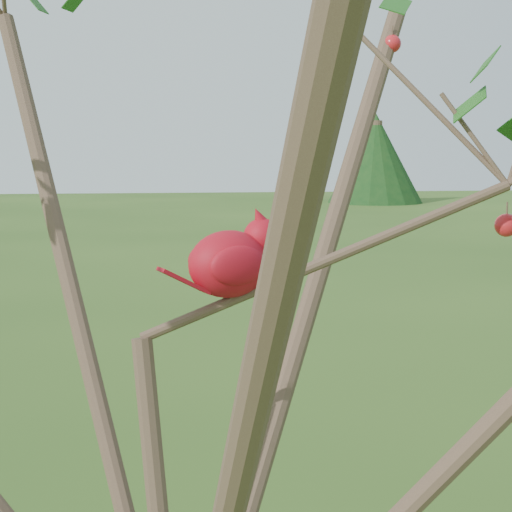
{
  "coord_description": "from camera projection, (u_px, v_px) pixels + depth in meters",
  "views": [
    {
      "loc": [
        -0.03,
        -1.17,
        2.26
      ],
      "look_at": [
        0.14,
        0.11,
        2.08
      ],
      "focal_mm": 55.0,
      "sensor_mm": 36.0,
      "label": 1
    }
  ],
  "objects": [
    {
      "name": "distant_trees",
      "position": [
        131.0,
        168.0,
        27.36
      ],
      "size": [
        40.51,
        15.66,
        3.74
      ],
      "color": "#493327",
      "rests_on": "ground"
    },
    {
      "name": "crabapple_tree",
      "position": [
        190.0,
        243.0,
        1.15
      ],
      "size": [
        2.35,
        2.05,
        2.95
      ],
      "color": "#493327",
      "rests_on": "ground"
    },
    {
      "name": "cardinal",
      "position": [
        233.0,
        260.0,
        1.28
      ],
      "size": [
        0.22,
        0.15,
        0.16
      ],
      "rotation": [
        0.0,
        0.0,
        0.37
      ],
      "color": "red",
      "rests_on": "ground"
    }
  ]
}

